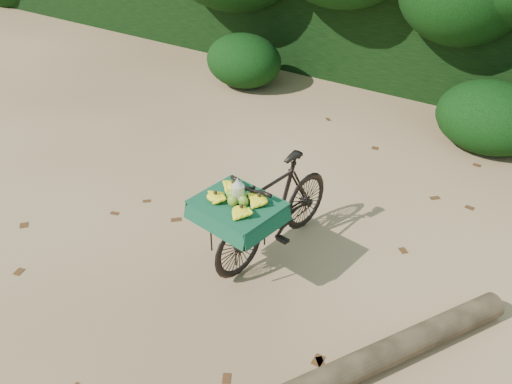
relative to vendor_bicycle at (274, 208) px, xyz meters
The scene contains 6 objects.
ground 0.71m from the vendor_bicycle, 94.75° to the right, with size 80.00×80.00×0.00m, color tan.
vendor_bicycle is the anchor object (origin of this frame).
fallen_log 1.99m from the vendor_bicycle, 38.59° to the right, with size 0.26×0.26×3.57m, color brown.
hedge_backdrop 5.92m from the vendor_bicycle, 90.31° to the left, with size 26.00×1.80×1.80m, color black.
bush_clumps 3.94m from the vendor_bicycle, 83.18° to the left, with size 8.80×1.70×0.90m, color black, non-canonical shape.
leaf_litter 0.64m from the vendor_bicycle, 97.01° to the left, with size 7.00×7.30×0.01m, color #472913, non-canonical shape.
Camera 1 is at (2.54, -3.86, 4.09)m, focal length 38.00 mm.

